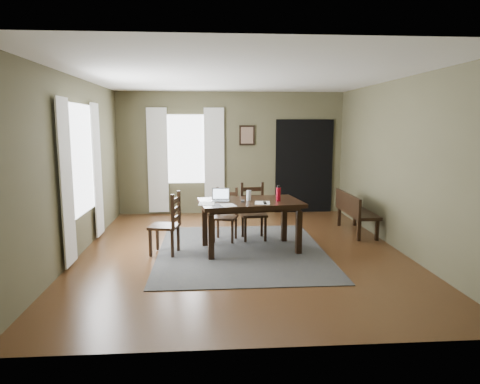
{
  "coord_description": "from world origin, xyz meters",
  "views": [
    {
      "loc": [
        -0.5,
        -6.54,
        1.98
      ],
      "look_at": [
        0.0,
        0.3,
        0.9
      ],
      "focal_mm": 32.0,
      "sensor_mm": 36.0,
      "label": 1
    }
  ],
  "objects": [
    {
      "name": "chair_back_left",
      "position": [
        -0.22,
        0.65,
        0.44
      ],
      "size": [
        0.48,
        0.48,
        0.9
      ],
      "rotation": [
        0.0,
        0.0,
        -0.25
      ],
      "color": "black",
      "rests_on": "rug"
    },
    {
      "name": "tv_remote",
      "position": [
        0.34,
        -0.19,
        0.81
      ],
      "size": [
        0.05,
        0.16,
        0.02
      ],
      "primitive_type": "cube",
      "rotation": [
        0.0,
        0.0,
        -0.05
      ],
      "color": "black",
      "rests_on": "dining_table"
    },
    {
      "name": "curtain_back_right",
      "position": [
        -0.38,
        2.94,
        1.2
      ],
      "size": [
        0.44,
        0.03,
        2.3
      ],
      "color": "silver",
      "rests_on": "ground"
    },
    {
      "name": "doorway_back",
      "position": [
        1.65,
        2.97,
        1.05
      ],
      "size": [
        1.3,
        0.03,
        2.1
      ],
      "color": "black",
      "rests_on": "ground"
    },
    {
      "name": "window_left",
      "position": [
        -2.47,
        0.2,
        1.45
      ],
      "size": [
        0.01,
        1.3,
        1.7
      ],
      "color": "white",
      "rests_on": "ground"
    },
    {
      "name": "curtain_back_left",
      "position": [
        -1.62,
        2.94,
        1.2
      ],
      "size": [
        0.44,
        0.03,
        2.3
      ],
      "color": "silver",
      "rests_on": "ground"
    },
    {
      "name": "drinking_glass",
      "position": [
        0.12,
        0.09,
        0.88
      ],
      "size": [
        0.08,
        0.08,
        0.16
      ],
      "primitive_type": "cylinder",
      "rotation": [
        0.0,
        0.0,
        -0.13
      ],
      "color": "silver",
      "rests_on": "dining_table"
    },
    {
      "name": "dining_table",
      "position": [
        0.14,
        0.04,
        0.7
      ],
      "size": [
        1.69,
        1.15,
        0.79
      ],
      "rotation": [
        0.0,
        0.0,
        0.14
      ],
      "color": "black",
      "rests_on": "rug"
    },
    {
      "name": "curtain_left_far",
      "position": [
        -2.44,
        1.02,
        1.2
      ],
      "size": [
        0.03,
        0.48,
        2.3
      ],
      "color": "silver",
      "rests_on": "ground"
    },
    {
      "name": "framed_picture",
      "position": [
        0.35,
        2.97,
        1.75
      ],
      "size": [
        0.34,
        0.03,
        0.44
      ],
      "color": "black",
      "rests_on": "ground"
    },
    {
      "name": "bench",
      "position": [
        2.15,
        1.0,
        0.44
      ],
      "size": [
        0.42,
        1.31,
        0.74
      ],
      "rotation": [
        0.0,
        0.0,
        1.57
      ],
      "color": "black",
      "rests_on": "ground"
    },
    {
      "name": "water_bottle",
      "position": [
        0.58,
        -0.02,
        0.91
      ],
      "size": [
        0.09,
        0.09,
        0.25
      ],
      "rotation": [
        0.0,
        0.0,
        0.37
      ],
      "color": "#A50C1F",
      "rests_on": "dining_table"
    },
    {
      "name": "curtain_left_near",
      "position": [
        -2.44,
        -0.62,
        1.2
      ],
      "size": [
        0.03,
        0.48,
        2.3
      ],
      "color": "silver",
      "rests_on": "ground"
    },
    {
      "name": "paper_b",
      "position": [
        0.31,
        -0.15,
        0.8
      ],
      "size": [
        0.26,
        0.32,
        0.0
      ],
      "primitive_type": "cube",
      "rotation": [
        0.0,
        0.0,
        -0.14
      ],
      "color": "white",
      "rests_on": "dining_table"
    },
    {
      "name": "laptop",
      "position": [
        -0.32,
        0.09,
        0.85
      ],
      "size": [
        0.3,
        0.25,
        0.19
      ],
      "rotation": [
        0.0,
        0.0,
        -0.09
      ],
      "color": "#B7B7BC",
      "rests_on": "dining_table"
    },
    {
      "name": "paper_a",
      "position": [
        -0.54,
        -0.15,
        0.8
      ],
      "size": [
        0.25,
        0.32,
        0.0
      ],
      "primitive_type": "cube",
      "rotation": [
        0.0,
        0.0,
        -0.05
      ],
      "color": "white",
      "rests_on": "dining_table"
    },
    {
      "name": "computer_mouse",
      "position": [
        0.02,
        -0.06,
        0.81
      ],
      "size": [
        0.06,
        0.09,
        0.03
      ],
      "primitive_type": "cube",
      "rotation": [
        0.0,
        0.0,
        -0.11
      ],
      "color": "#3F3F42",
      "rests_on": "dining_table"
    },
    {
      "name": "chair_end",
      "position": [
        -1.14,
        -0.1,
        0.47
      ],
      "size": [
        0.49,
        0.49,
        0.96
      ],
      "rotation": [
        0.0,
        0.0,
        -1.76
      ],
      "color": "black",
      "rests_on": "rug"
    },
    {
      "name": "paper_e",
      "position": [
        -0.22,
        -0.31,
        0.8
      ],
      "size": [
        0.26,
        0.3,
        0.0
      ],
      "primitive_type": "cube",
      "rotation": [
        0.0,
        0.0,
        0.24
      ],
      "color": "white",
      "rests_on": "dining_table"
    },
    {
      "name": "room_shell",
      "position": [
        0.0,
        0.0,
        1.8
      ],
      "size": [
        5.02,
        6.02,
        2.71
      ],
      "color": "brown",
      "rests_on": "ground"
    },
    {
      "name": "rug",
      "position": [
        0.0,
        0.0,
        0.01
      ],
      "size": [
        2.6,
        3.2,
        0.01
      ],
      "color": "#363636",
      "rests_on": "ground"
    },
    {
      "name": "chair_back_right",
      "position": [
        0.26,
        0.71,
        0.48
      ],
      "size": [
        0.45,
        0.45,
        0.97
      ],
      "rotation": [
        0.0,
        0.0,
        0.06
      ],
      "color": "black",
      "rests_on": "rug"
    },
    {
      "name": "ground",
      "position": [
        0.0,
        0.0,
        -0.01
      ],
      "size": [
        5.0,
        6.0,
        0.01
      ],
      "color": "#492C16"
    },
    {
      "name": "window_back",
      "position": [
        -1.0,
        2.97,
        1.45
      ],
      "size": [
        1.0,
        0.01,
        1.5
      ],
      "color": "white",
      "rests_on": "ground"
    }
  ]
}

